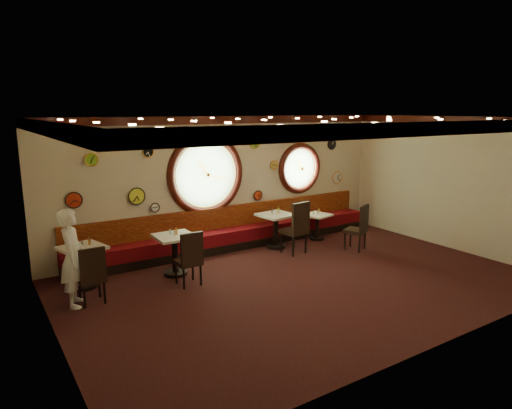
# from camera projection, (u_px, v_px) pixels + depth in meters

# --- Properties ---
(floor) EXTENTS (9.00, 6.00, 0.00)m
(floor) POSITION_uv_depth(u_px,v_px,m) (303.00, 282.00, 9.01)
(floor) COLOR black
(floor) RESTS_ON ground
(ceiling) EXTENTS (9.00, 6.00, 0.02)m
(ceiling) POSITION_uv_depth(u_px,v_px,m) (307.00, 118.00, 8.36)
(ceiling) COLOR #B68433
(ceiling) RESTS_ON wall_back
(wall_back) EXTENTS (9.00, 0.02, 3.20)m
(wall_back) POSITION_uv_depth(u_px,v_px,m) (228.00, 182.00, 11.16)
(wall_back) COLOR beige
(wall_back) RESTS_ON floor
(wall_front) EXTENTS (9.00, 0.02, 3.20)m
(wall_front) POSITION_uv_depth(u_px,v_px,m) (443.00, 240.00, 6.21)
(wall_front) COLOR beige
(wall_front) RESTS_ON floor
(wall_left) EXTENTS (0.02, 6.00, 3.20)m
(wall_left) POSITION_uv_depth(u_px,v_px,m) (50.00, 238.00, 6.31)
(wall_left) COLOR beige
(wall_left) RESTS_ON floor
(wall_right) EXTENTS (0.02, 6.00, 3.20)m
(wall_right) POSITION_uv_depth(u_px,v_px,m) (450.00, 183.00, 11.06)
(wall_right) COLOR beige
(wall_right) RESTS_ON floor
(molding_back) EXTENTS (9.00, 0.10, 0.18)m
(molding_back) POSITION_uv_depth(u_px,v_px,m) (228.00, 120.00, 10.81)
(molding_back) COLOR #360E09
(molding_back) RESTS_ON wall_back
(molding_front) EXTENTS (9.00, 0.10, 0.18)m
(molding_front) POSITION_uv_depth(u_px,v_px,m) (449.00, 128.00, 5.95)
(molding_front) COLOR #360E09
(molding_front) RESTS_ON wall_back
(molding_left) EXTENTS (0.10, 6.00, 0.18)m
(molding_left) POSITION_uv_depth(u_px,v_px,m) (43.00, 128.00, 6.03)
(molding_left) COLOR #360E09
(molding_left) RESTS_ON wall_back
(molding_right) EXTENTS (0.10, 6.00, 0.18)m
(molding_right) POSITION_uv_depth(u_px,v_px,m) (454.00, 120.00, 10.73)
(molding_right) COLOR #360E09
(molding_right) RESTS_ON wall_back
(banquette_base) EXTENTS (8.00, 0.55, 0.20)m
(banquette_base) POSITION_uv_depth(u_px,v_px,m) (234.00, 244.00, 11.23)
(banquette_base) COLOR black
(banquette_base) RESTS_ON floor
(banquette_seat) EXTENTS (8.00, 0.55, 0.30)m
(banquette_seat) POSITION_uv_depth(u_px,v_px,m) (234.00, 234.00, 11.18)
(banquette_seat) COLOR #5A0710
(banquette_seat) RESTS_ON banquette_base
(banquette_back) EXTENTS (8.00, 0.10, 0.55)m
(banquette_back) POSITION_uv_depth(u_px,v_px,m) (229.00, 217.00, 11.28)
(banquette_back) COLOR #600709
(banquette_back) RESTS_ON wall_back
(porthole_left_glass) EXTENTS (1.66, 0.02, 1.66)m
(porthole_left_glass) POSITION_uv_depth(u_px,v_px,m) (206.00, 174.00, 10.79)
(porthole_left_glass) COLOR #89BA6F
(porthole_left_glass) RESTS_ON wall_back
(porthole_left_frame) EXTENTS (1.98, 0.18, 1.98)m
(porthole_left_frame) POSITION_uv_depth(u_px,v_px,m) (206.00, 174.00, 10.77)
(porthole_left_frame) COLOR #360E09
(porthole_left_frame) RESTS_ON wall_back
(porthole_left_ring) EXTENTS (1.61, 0.03, 1.61)m
(porthole_left_ring) POSITION_uv_depth(u_px,v_px,m) (207.00, 174.00, 10.75)
(porthole_left_ring) COLOR gold
(porthole_left_ring) RESTS_ON wall_back
(porthole_right_glass) EXTENTS (1.10, 0.02, 1.10)m
(porthole_right_glass) POSITION_uv_depth(u_px,v_px,m) (299.00, 168.00, 12.28)
(porthole_right_glass) COLOR #89BA6F
(porthole_right_glass) RESTS_ON wall_back
(porthole_right_frame) EXTENTS (1.38, 0.18, 1.38)m
(porthole_right_frame) POSITION_uv_depth(u_px,v_px,m) (300.00, 168.00, 12.26)
(porthole_right_frame) COLOR #360E09
(porthole_right_frame) RESTS_ON wall_back
(porthole_right_ring) EXTENTS (1.09, 0.03, 1.09)m
(porthole_right_ring) POSITION_uv_depth(u_px,v_px,m) (300.00, 168.00, 12.24)
(porthole_right_ring) COLOR gold
(porthole_right_ring) RESTS_ON wall_back
(wall_clock_0) EXTENTS (0.34, 0.03, 0.34)m
(wall_clock_0) POSITION_uv_depth(u_px,v_px,m) (337.00, 177.00, 13.03)
(wall_clock_0) COLOR silver
(wall_clock_0) RESTS_ON wall_back
(wall_clock_1) EXTENTS (0.24, 0.03, 0.24)m
(wall_clock_1) POSITION_uv_depth(u_px,v_px,m) (258.00, 195.00, 11.66)
(wall_clock_1) COLOR red
(wall_clock_1) RESTS_ON wall_back
(wall_clock_2) EXTENTS (0.22, 0.03, 0.22)m
(wall_clock_2) POSITION_uv_depth(u_px,v_px,m) (274.00, 165.00, 11.77)
(wall_clock_2) COLOR gold
(wall_clock_2) RESTS_ON wall_back
(wall_clock_3) EXTENTS (0.24, 0.03, 0.24)m
(wall_clock_3) POSITION_uv_depth(u_px,v_px,m) (148.00, 152.00, 9.90)
(wall_clock_3) COLOR black
(wall_clock_3) RESTS_ON wall_back
(wall_clock_4) EXTENTS (0.28, 0.03, 0.28)m
(wall_clock_4) POSITION_uv_depth(u_px,v_px,m) (332.00, 144.00, 12.71)
(wall_clock_4) COLOR black
(wall_clock_4) RESTS_ON wall_back
(wall_clock_5) EXTENTS (0.30, 0.03, 0.30)m
(wall_clock_5) POSITION_uv_depth(u_px,v_px,m) (255.00, 142.00, 11.33)
(wall_clock_5) COLOR #85BA3A
(wall_clock_5) RESTS_ON wall_back
(wall_clock_6) EXTENTS (0.26, 0.03, 0.26)m
(wall_clock_6) POSITION_uv_depth(u_px,v_px,m) (91.00, 160.00, 9.28)
(wall_clock_6) COLOR #6BAA22
(wall_clock_6) RESTS_ON wall_back
(wall_clock_7) EXTENTS (0.20, 0.03, 0.20)m
(wall_clock_7) POSITION_uv_depth(u_px,v_px,m) (155.00, 208.00, 10.20)
(wall_clock_7) COLOR white
(wall_clock_7) RESTS_ON wall_back
(wall_clock_8) EXTENTS (0.36, 0.03, 0.36)m
(wall_clock_8) POSITION_uv_depth(u_px,v_px,m) (137.00, 196.00, 9.93)
(wall_clock_8) COLOR yellow
(wall_clock_8) RESTS_ON wall_back
(wall_clock_9) EXTENTS (0.32, 0.03, 0.32)m
(wall_clock_9) POSITION_uv_depth(u_px,v_px,m) (74.00, 200.00, 9.23)
(wall_clock_9) COLOR red
(wall_clock_9) RESTS_ON wall_back
(table_a) EXTENTS (0.91, 0.91, 0.82)m
(table_a) POSITION_uv_depth(u_px,v_px,m) (83.00, 262.00, 8.64)
(table_a) COLOR black
(table_a) RESTS_ON floor
(table_b) EXTENTS (0.78, 0.78, 0.84)m
(table_b) POSITION_uv_depth(u_px,v_px,m) (175.00, 250.00, 9.34)
(table_b) COLOR black
(table_b) RESTS_ON floor
(table_c) EXTENTS (0.85, 0.85, 0.85)m
(table_c) POSITION_uv_depth(u_px,v_px,m) (276.00, 226.00, 11.21)
(table_c) COLOR black
(table_c) RESTS_ON floor
(table_d) EXTENTS (0.74, 0.74, 0.68)m
(table_d) POSITION_uv_depth(u_px,v_px,m) (317.00, 224.00, 11.92)
(table_d) COLOR black
(table_d) RESTS_ON floor
(chair_a) EXTENTS (0.44, 0.44, 0.65)m
(chair_a) POSITION_uv_depth(u_px,v_px,m) (92.00, 272.00, 7.88)
(chair_a) COLOR black
(chair_a) RESTS_ON floor
(chair_b) EXTENTS (0.46, 0.46, 0.67)m
(chair_b) POSITION_uv_depth(u_px,v_px,m) (190.00, 255.00, 8.71)
(chair_b) COLOR black
(chair_b) RESTS_ON floor
(chair_c) EXTENTS (0.58, 0.58, 0.78)m
(chair_c) POSITION_uv_depth(u_px,v_px,m) (297.00, 224.00, 10.65)
(chair_c) COLOR black
(chair_c) RESTS_ON floor
(chair_d) EXTENTS (0.62, 0.62, 0.69)m
(chair_d) POSITION_uv_depth(u_px,v_px,m) (360.00, 225.00, 10.96)
(chair_d) COLOR black
(chair_d) RESTS_ON floor
(condiment_a_salt) EXTENTS (0.04, 0.04, 0.10)m
(condiment_a_salt) POSITION_uv_depth(u_px,v_px,m) (74.00, 244.00, 8.57)
(condiment_a_salt) COLOR silver
(condiment_a_salt) RESTS_ON table_a
(condiment_b_salt) EXTENTS (0.04, 0.04, 0.11)m
(condiment_b_salt) POSITION_uv_depth(u_px,v_px,m) (170.00, 232.00, 9.33)
(condiment_b_salt) COLOR silver
(condiment_b_salt) RESTS_ON table_b
(condiment_c_salt) EXTENTS (0.04, 0.04, 0.11)m
(condiment_c_salt) POSITION_uv_depth(u_px,v_px,m) (272.00, 212.00, 11.15)
(condiment_c_salt) COLOR #BBBABF
(condiment_c_salt) RESTS_ON table_c
(condiment_d_salt) EXTENTS (0.03, 0.03, 0.09)m
(condiment_d_salt) POSITION_uv_depth(u_px,v_px,m) (313.00, 212.00, 11.89)
(condiment_d_salt) COLOR silver
(condiment_d_salt) RESTS_ON table_d
(condiment_a_pepper) EXTENTS (0.04, 0.04, 0.11)m
(condiment_a_pepper) POSITION_uv_depth(u_px,v_px,m) (82.00, 245.00, 8.51)
(condiment_a_pepper) COLOR silver
(condiment_a_pepper) RESTS_ON table_a
(condiment_b_pepper) EXTENTS (0.04, 0.04, 0.10)m
(condiment_b_pepper) POSITION_uv_depth(u_px,v_px,m) (174.00, 233.00, 9.24)
(condiment_b_pepper) COLOR silver
(condiment_b_pepper) RESTS_ON table_b
(condiment_c_pepper) EXTENTS (0.03, 0.03, 0.09)m
(condiment_c_pepper) POSITION_uv_depth(u_px,v_px,m) (279.00, 212.00, 11.16)
(condiment_c_pepper) COLOR silver
(condiment_c_pepper) RESTS_ON table_c
(condiment_d_pepper) EXTENTS (0.04, 0.04, 0.11)m
(condiment_d_pepper) POSITION_uv_depth(u_px,v_px,m) (318.00, 212.00, 11.90)
(condiment_d_pepper) COLOR silver
(condiment_d_pepper) RESTS_ON table_d
(condiment_a_bottle) EXTENTS (0.05, 0.05, 0.15)m
(condiment_a_bottle) POSITION_uv_depth(u_px,v_px,m) (89.00, 241.00, 8.69)
(condiment_a_bottle) COLOR orange
(condiment_a_bottle) RESTS_ON table_a
(condiment_b_bottle) EXTENTS (0.05, 0.05, 0.15)m
(condiment_b_bottle) POSITION_uv_depth(u_px,v_px,m) (176.00, 231.00, 9.31)
(condiment_b_bottle) COLOR orange
(condiment_b_bottle) RESTS_ON table_b
(condiment_c_bottle) EXTENTS (0.05, 0.05, 0.17)m
(condiment_c_bottle) POSITION_uv_depth(u_px,v_px,m) (278.00, 210.00, 11.21)
(condiment_c_bottle) COLOR gold
(condiment_c_bottle) RESTS_ON table_c
(condiment_d_bottle) EXTENTS (0.04, 0.04, 0.14)m
(condiment_d_bottle) POSITION_uv_depth(u_px,v_px,m) (319.00, 211.00, 11.98)
(condiment_d_bottle) COLOR gold
(condiment_d_bottle) RESTS_ON table_d
(waiter) EXTENTS (0.58, 0.72, 1.72)m
(waiter) POSITION_uv_depth(u_px,v_px,m) (73.00, 258.00, 7.79)
(waiter) COLOR white
(waiter) RESTS_ON floor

